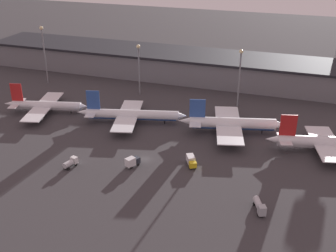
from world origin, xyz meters
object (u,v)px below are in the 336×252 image
service_vehicle_1 (260,206)px  service_vehicle_3 (191,161)px  airplane_2 (231,124)px  service_vehicle_0 (132,162)px  airplane_0 (45,106)px  airplane_1 (131,115)px  airplane_3 (330,143)px  service_vehicle_2 (70,163)px

service_vehicle_1 → service_vehicle_3: (-25.21, 18.37, 0.04)m
airplane_2 → service_vehicle_0: size_ratio=7.42×
service_vehicle_3 → service_vehicle_0: bearing=-97.7°
airplane_2 → service_vehicle_0: (-26.24, -36.35, -1.97)m
service_vehicle_3 → service_vehicle_1: bearing=25.1°
airplane_0 → airplane_1: 39.20m
airplane_0 → airplane_2: size_ratio=0.89×
airplane_3 → airplane_1: bearing=165.2°
service_vehicle_0 → service_vehicle_1: 45.10m
airplane_0 → service_vehicle_2: airplane_0 is taller
airplane_3 → service_vehicle_2: bearing=-168.8°
airplane_1 → service_vehicle_0: (14.44, -32.66, -1.53)m
airplane_2 → airplane_1: bearing=170.8°
airplane_0 → service_vehicle_2: size_ratio=6.40×
airplane_1 → service_vehicle_2: airplane_1 is taller
airplane_1 → airplane_0: bearing=169.1°
airplane_1 → service_vehicle_1: (58.11, -43.90, -1.69)m
service_vehicle_0 → airplane_1: bearing=50.8°
airplane_1 → service_vehicle_3: airplane_1 is taller
service_vehicle_0 → service_vehicle_3: (18.46, 7.13, -0.12)m
airplane_0 → service_vehicle_1: airplane_0 is taller
service_vehicle_0 → service_vehicle_3: 19.79m
service_vehicle_1 → airplane_1: bearing=-149.6°
airplane_0 → service_vehicle_3: 75.66m
airplane_1 → airplane_3: bearing=-14.8°
airplane_2 → service_vehicle_3: bearing=-119.3°
service_vehicle_1 → service_vehicle_2: service_vehicle_1 is taller
airplane_2 → airplane_3: bearing=-21.0°
airplane_2 → service_vehicle_0: airplane_2 is taller
airplane_1 → airplane_3: (76.80, -0.51, 0.27)m
service_vehicle_0 → service_vehicle_3: service_vehicle_0 is taller
airplane_0 → airplane_1: size_ratio=0.81×
airplane_1 → service_vehicle_3: (32.90, -25.53, -1.65)m
service_vehicle_0 → service_vehicle_1: (43.67, -11.25, -0.16)m
airplane_2 → service_vehicle_2: (-45.55, -43.36, -2.22)m
airplane_1 → airplane_2: bearing=-9.2°
airplane_1 → service_vehicle_1: bearing=-51.5°
airplane_2 → service_vehicle_1: airplane_2 is taller
airplane_2 → airplane_3: airplane_3 is taller
service_vehicle_1 → service_vehicle_2: size_ratio=1.34×
airplane_2 → airplane_0: bearing=170.0°
airplane_1 → service_vehicle_3: size_ratio=6.84×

